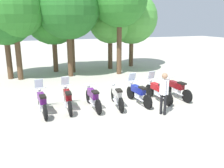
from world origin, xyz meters
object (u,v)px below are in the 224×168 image
object	(u,v)px
tree_5	(110,22)
motorcycle_3	(117,96)
motorcycle_4	(138,93)
motorcycle_5	(158,90)
tree_0	(4,16)
motorcycle_1	(68,98)
motorcycle_6	(176,88)
person_0	(164,90)
tree_1	(14,6)
tree_3	(68,7)
tree_2	(53,16)
motorcycle_0	(42,102)
motorcycle_2	(93,97)
tree_7	(132,18)

from	to	relation	value
tree_5	motorcycle_3	bearing A→B (deg)	-108.62
motorcycle_3	motorcycle_4	xyz separation A→B (m)	(1.09, -0.01, 0.01)
motorcycle_5	tree_0	bearing A→B (deg)	38.98
motorcycle_1	motorcycle_6	xyz separation A→B (m)	(5.47, -0.36, -0.01)
person_0	tree_0	size ratio (longest dim) A/B	0.30
motorcycle_5	tree_5	distance (m)	9.04
motorcycle_4	tree_1	size ratio (longest dim) A/B	0.33
tree_0	tree_1	distance (m)	0.97
motorcycle_5	tree_1	distance (m)	10.34
motorcycle_1	tree_3	size ratio (longest dim) A/B	0.32
tree_2	motorcycle_6	bearing A→B (deg)	-61.62
motorcycle_1	motorcycle_6	bearing A→B (deg)	-90.06
motorcycle_0	motorcycle_3	size ratio (longest dim) A/B	1.01
motorcycle_2	tree_3	world-z (taller)	tree_3
motorcycle_0	tree_7	world-z (taller)	tree_7
motorcycle_2	motorcycle_6	xyz separation A→B (m)	(4.38, -0.11, 0.00)
motorcycle_3	tree_1	size ratio (longest dim) A/B	0.33
person_0	tree_0	bearing A→B (deg)	90.55
motorcycle_5	tree_7	size ratio (longest dim) A/B	0.36
motorcycle_0	motorcycle_5	world-z (taller)	same
tree_7	motorcycle_4	bearing A→B (deg)	-113.32
motorcycle_2	tree_3	size ratio (longest dim) A/B	0.32
motorcycle_2	motorcycle_4	bearing A→B (deg)	-93.96
motorcycle_0	tree_5	size ratio (longest dim) A/B	0.41
motorcycle_5	tree_1	size ratio (longest dim) A/B	0.33
motorcycle_2	person_0	size ratio (longest dim) A/B	1.22
motorcycle_0	tree_5	bearing A→B (deg)	-39.97
motorcycle_6	tree_0	size ratio (longest dim) A/B	0.37
tree_1	tree_3	bearing A→B (deg)	-3.59
motorcycle_4	tree_3	world-z (taller)	tree_3
motorcycle_2	tree_3	distance (m)	7.95
motorcycle_4	person_0	distance (m)	1.76
motorcycle_4	motorcycle_5	bearing A→B (deg)	-92.95
tree_5	motorcycle_1	bearing A→B (deg)	-122.02
motorcycle_5	tree_3	xyz separation A→B (m)	(-2.93, 6.88, 4.18)
motorcycle_1	tree_2	world-z (taller)	tree_2
motorcycle_1	motorcycle_4	size ratio (longest dim) A/B	1.00
motorcycle_1	tree_0	distance (m)	8.41
motorcycle_5	tree_0	distance (m)	10.84
motorcycle_5	tree_0	xyz separation A→B (m)	(-6.90, 7.55, 3.59)
motorcycle_5	person_0	world-z (taller)	person_0
tree_3	motorcycle_5	bearing A→B (deg)	-66.95
motorcycle_0	person_0	size ratio (longest dim) A/B	1.23
motorcycle_6	motorcycle_4	bearing A→B (deg)	87.51
motorcycle_1	motorcycle_0	bearing A→B (deg)	97.65
motorcycle_5	person_0	xyz separation A→B (m)	(-0.77, -1.67, 0.54)
motorcycle_1	tree_7	xyz separation A→B (m)	(7.09, 8.44, 3.49)
tree_5	person_0	bearing A→B (deg)	-98.04
motorcycle_4	tree_5	bearing A→B (deg)	-15.84
motorcycle_2	motorcycle_5	world-z (taller)	motorcycle_5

